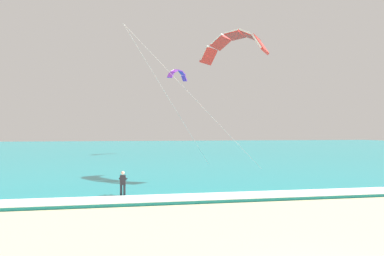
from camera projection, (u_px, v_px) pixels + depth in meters
name	position (u px, v px, depth m)	size (l,w,h in m)	color
sea	(154.00, 149.00, 78.63)	(200.00, 120.00, 0.20)	teal
surf_foam	(218.00, 196.00, 20.56)	(200.00, 2.17, 0.04)	white
surfboard	(123.00, 198.00, 20.89)	(0.51, 1.42, 0.09)	white
kitesurfer	(123.00, 183.00, 20.92)	(0.55, 0.53, 1.69)	#232328
kite_primary	(234.00, 43.00, 28.78)	(11.31, 8.83, 11.41)	red
kite_distant	(178.00, 74.00, 58.71)	(3.98, 4.36, 1.81)	purple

